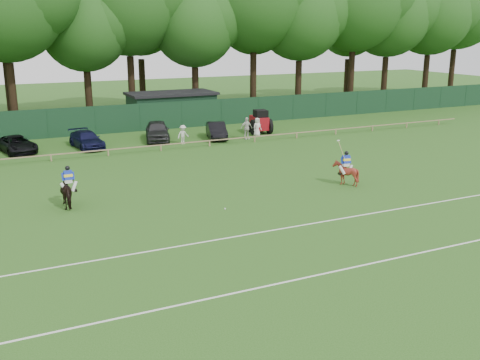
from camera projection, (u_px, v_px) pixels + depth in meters
ground at (258, 225)px, 26.53m from camera, size 160.00×160.00×0.00m
horse_dark at (69, 192)px, 29.05m from camera, size 0.92×1.93×1.61m
horse_chestnut at (346, 173)px, 33.13m from camera, size 1.38×1.50×1.45m
suv_black at (17, 144)px, 41.92m from camera, size 3.04×4.84×1.25m
sedan_navy at (87, 140)px, 43.52m from camera, size 2.37×4.65×1.29m
hatch_grey at (157, 131)px, 46.50m from camera, size 3.09×5.07×1.61m
estate_black at (217, 131)px, 47.22m from camera, size 2.54×4.38×1.36m
spectator_left at (183, 135)px, 45.00m from camera, size 1.09×0.77×1.53m
spectator_mid at (246, 128)px, 46.93m from camera, size 1.10×0.50×1.85m
spectator_right at (257, 127)px, 48.21m from camera, size 0.84×0.61×1.60m
rider_dark at (68, 178)px, 28.85m from camera, size 0.94×0.38×1.41m
rider_chestnut at (346, 162)px, 32.94m from camera, size 0.93×0.66×2.05m
polo_ball at (225, 209)px, 28.71m from camera, size 0.09×0.09×0.09m
pitch_lines at (296, 250)px, 23.48m from camera, size 60.00×5.10×0.01m
pitch_rail at (148, 146)px, 42.10m from camera, size 62.10×0.10×0.50m
perimeter_fence at (118, 119)px, 49.73m from camera, size 92.08×0.08×2.50m
utility_shed at (172, 108)px, 54.77m from camera, size 8.40×4.40×3.04m
tree_row at (119, 119)px, 57.86m from camera, size 96.00×12.00×21.00m
tractor at (260, 122)px, 49.55m from camera, size 1.98×2.70×2.11m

